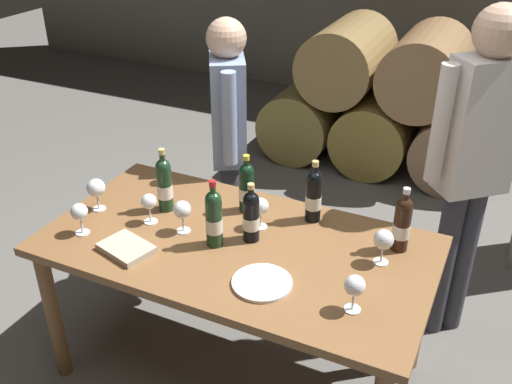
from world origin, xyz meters
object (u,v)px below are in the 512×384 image
object	(u,v)px
wine_glass_5	(355,286)
taster_seated_left	(229,132)
wine_glass_6	(384,240)
wine_glass_2	(182,210)
wine_bottle_1	(164,184)
wine_bottle_5	(247,187)
wine_bottle_3	(251,216)
dining_table	(237,259)
wine_glass_0	(79,213)
wine_bottle_4	(314,195)
wine_glass_3	(260,207)
sommelier_presenting	(476,153)
wine_bottle_0	(402,223)
wine_glass_1	(96,188)
serving_plate	(262,283)
wine_bottle_2	(214,218)
wine_glass_4	(149,203)
tasting_notebook	(126,248)

from	to	relation	value
wine_glass_5	taster_seated_left	bearing A→B (deg)	137.09
wine_glass_6	wine_glass_2	bearing A→B (deg)	-170.30
wine_bottle_1	wine_bottle_5	distance (m)	0.38
wine_bottle_3	wine_glass_5	bearing A→B (deg)	-25.62
dining_table	wine_glass_0	bearing A→B (deg)	-160.68
dining_table	wine_glass_2	size ratio (longest dim) A/B	10.99
wine_bottle_4	wine_glass_3	bearing A→B (deg)	-139.59
wine_glass_2	sommelier_presenting	xyz separation A→B (m)	(1.11, 0.77, 0.17)
wine_bottle_0	wine_glass_1	distance (m)	1.40
wine_glass_5	serving_plate	world-z (taller)	wine_glass_5
wine_bottle_0	wine_bottle_2	size ratio (longest dim) A/B	0.95
wine_bottle_3	wine_glass_4	world-z (taller)	wine_bottle_3
wine_bottle_3	wine_glass_1	xyz separation A→B (m)	(-0.77, -0.08, -0.01)
wine_bottle_2	wine_glass_0	size ratio (longest dim) A/B	2.07
wine_glass_3	wine_bottle_5	bearing A→B (deg)	138.16
wine_glass_0	wine_glass_5	size ratio (longest dim) A/B	0.98
wine_glass_3	wine_glass_6	xyz separation A→B (m)	(0.57, -0.03, 0.00)
dining_table	sommelier_presenting	distance (m)	1.20
wine_bottle_5	taster_seated_left	world-z (taller)	taster_seated_left
wine_bottle_1	wine_glass_3	size ratio (longest dim) A/B	2.10
wine_glass_3	serving_plate	distance (m)	0.42
wine_bottle_3	wine_bottle_5	xyz separation A→B (m)	(-0.13, 0.21, 0.00)
wine_bottle_0	sommelier_presenting	world-z (taller)	sommelier_presenting
wine_glass_0	tasting_notebook	xyz separation A→B (m)	(0.26, -0.03, -0.09)
wine_glass_4	wine_glass_5	size ratio (longest dim) A/B	0.95
wine_bottle_4	dining_table	bearing A→B (deg)	-126.53
wine_bottle_1	wine_bottle_2	world-z (taller)	wine_bottle_1
wine_bottle_4	wine_glass_6	distance (m)	0.42
wine_bottle_0	wine_glass_6	xyz separation A→B (m)	(-0.04, -0.13, -0.02)
wine_bottle_2	wine_bottle_4	distance (m)	0.48
wine_bottle_5	sommelier_presenting	distance (m)	1.07
dining_table	wine_glass_3	size ratio (longest dim) A/B	11.26
wine_bottle_2	wine_glass_6	size ratio (longest dim) A/B	1.99
wine_bottle_3	wine_glass_0	world-z (taller)	wine_bottle_3
wine_bottle_0	wine_glass_0	distance (m)	1.39
wine_glass_2	wine_bottle_0	bearing A→B (deg)	17.05
tasting_notebook	serving_plate	bearing A→B (deg)	19.38
dining_table	taster_seated_left	xyz separation A→B (m)	(-0.41, 0.72, 0.25)
wine_bottle_5	wine_glass_3	size ratio (longest dim) A/B	1.92
dining_table	wine_bottle_0	world-z (taller)	wine_bottle_0
wine_glass_0	wine_bottle_4	bearing A→B (deg)	31.55
wine_bottle_0	wine_glass_6	distance (m)	0.14
taster_seated_left	sommelier_presenting	bearing A→B (deg)	1.35
wine_glass_4	taster_seated_left	bearing A→B (deg)	88.40
wine_bottle_3	wine_bottle_2	bearing A→B (deg)	-140.79
wine_bottle_2	wine_bottle_4	world-z (taller)	wine_bottle_2
wine_glass_0	wine_glass_6	bearing A→B (deg)	15.63
wine_bottle_0	wine_glass_3	distance (m)	0.62
wine_bottle_1	wine_glass_1	xyz separation A→B (m)	(-0.29, -0.14, -0.02)
wine_glass_0	wine_glass_1	xyz separation A→B (m)	(-0.07, 0.20, 0.01)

